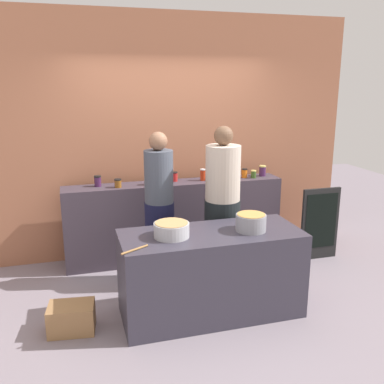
# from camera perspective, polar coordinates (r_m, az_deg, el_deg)

# --- Properties ---
(ground) EXTENTS (12.00, 12.00, 0.00)m
(ground) POSITION_cam_1_polar(r_m,az_deg,el_deg) (4.61, 1.25, -13.82)
(ground) COLOR gray
(storefront_wall) EXTENTS (4.80, 0.12, 3.00)m
(storefront_wall) POSITION_cam_1_polar(r_m,az_deg,el_deg) (5.50, -3.22, 7.33)
(storefront_wall) COLOR #A46446
(storefront_wall) RESTS_ON ground
(display_shelf) EXTENTS (2.70, 0.36, 0.99)m
(display_shelf) POSITION_cam_1_polar(r_m,az_deg,el_deg) (5.39, -2.23, -3.81)
(display_shelf) COLOR #3D323D
(display_shelf) RESTS_ON ground
(prep_table) EXTENTS (1.70, 0.70, 0.82)m
(prep_table) POSITION_cam_1_polar(r_m,az_deg,el_deg) (4.17, 2.53, -10.71)
(prep_table) COLOR #35313E
(prep_table) RESTS_ON ground
(preserve_jar_0) EXTENTS (0.08, 0.08, 0.13)m
(preserve_jar_0) POSITION_cam_1_polar(r_m,az_deg,el_deg) (5.15, -12.40, 1.43)
(preserve_jar_0) COLOR #431F45
(preserve_jar_0) RESTS_ON display_shelf
(preserve_jar_1) EXTENTS (0.08, 0.08, 0.10)m
(preserve_jar_1) POSITION_cam_1_polar(r_m,az_deg,el_deg) (5.06, -9.80, 1.17)
(preserve_jar_1) COLOR brown
(preserve_jar_1) RESTS_ON display_shelf
(preserve_jar_2) EXTENTS (0.08, 0.08, 0.10)m
(preserve_jar_2) POSITION_cam_1_polar(r_m,az_deg,el_deg) (5.14, -5.68, 1.54)
(preserve_jar_2) COLOR #D37005
(preserve_jar_2) RESTS_ON display_shelf
(preserve_jar_3) EXTENTS (0.07, 0.07, 0.14)m
(preserve_jar_3) POSITION_cam_1_polar(r_m,az_deg,el_deg) (5.15, -4.05, 1.84)
(preserve_jar_3) COLOR #5A1A52
(preserve_jar_3) RESTS_ON display_shelf
(preserve_jar_4) EXTENTS (0.08, 0.08, 0.12)m
(preserve_jar_4) POSITION_cam_1_polar(r_m,az_deg,el_deg) (5.30, -2.36, 2.06)
(preserve_jar_4) COLOR #AE211F
(preserve_jar_4) RESTS_ON display_shelf
(preserve_jar_5) EXTENTS (0.07, 0.07, 0.15)m
(preserve_jar_5) POSITION_cam_1_polar(r_m,az_deg,el_deg) (5.33, 1.45, 2.31)
(preserve_jar_5) COLOR #B12E14
(preserve_jar_5) RESTS_ON display_shelf
(preserve_jar_6) EXTENTS (0.07, 0.07, 0.14)m
(preserve_jar_6) POSITION_cam_1_polar(r_m,az_deg,el_deg) (5.35, 3.28, 2.28)
(preserve_jar_6) COLOR olive
(preserve_jar_6) RESTS_ON display_shelf
(preserve_jar_7) EXTENTS (0.08, 0.08, 0.12)m
(preserve_jar_7) POSITION_cam_1_polar(r_m,az_deg,el_deg) (5.53, 6.96, 2.50)
(preserve_jar_7) COLOR orange
(preserve_jar_7) RESTS_ON display_shelf
(preserve_jar_8) EXTENTS (0.07, 0.07, 0.10)m
(preserve_jar_8) POSITION_cam_1_polar(r_m,az_deg,el_deg) (5.53, 8.16, 2.38)
(preserve_jar_8) COLOR #395922
(preserve_jar_8) RESTS_ON display_shelf
(preserve_jar_9) EXTENTS (0.09, 0.09, 0.14)m
(preserve_jar_9) POSITION_cam_1_polar(r_m,az_deg,el_deg) (5.66, 9.33, 2.80)
(preserve_jar_9) COLOR #48224D
(preserve_jar_9) RESTS_ON display_shelf
(cooking_pot_left) EXTENTS (0.32, 0.32, 0.14)m
(cooking_pot_left) POSITION_cam_1_polar(r_m,az_deg,el_deg) (3.88, -2.73, -5.03)
(cooking_pot_left) COLOR #B7B7BC
(cooking_pot_left) RESTS_ON prep_table
(cooking_pot_center) EXTENTS (0.29, 0.29, 0.16)m
(cooking_pot_center) POSITION_cam_1_polar(r_m,az_deg,el_deg) (4.07, 7.82, -4.03)
(cooking_pot_center) COLOR gray
(cooking_pot_center) RESTS_ON prep_table
(wooden_spoon) EXTENTS (0.25, 0.15, 0.02)m
(wooden_spoon) POSITION_cam_1_polar(r_m,az_deg,el_deg) (3.62, -7.61, -7.59)
(wooden_spoon) COLOR #9E703D
(wooden_spoon) RESTS_ON prep_table
(cook_with_tongs) EXTENTS (0.32, 0.32, 1.68)m
(cook_with_tongs) POSITION_cam_1_polar(r_m,az_deg,el_deg) (4.69, -4.33, -3.14)
(cook_with_tongs) COLOR #171837
(cook_with_tongs) RESTS_ON ground
(cook_in_cap) EXTENTS (0.38, 0.38, 1.74)m
(cook_in_cap) POSITION_cam_1_polar(r_m,az_deg,el_deg) (4.65, 4.02, -3.03)
(cook_in_cap) COLOR black
(cook_in_cap) RESTS_ON ground
(bread_crate) EXTENTS (0.44, 0.33, 0.26)m
(bread_crate) POSITION_cam_1_polar(r_m,az_deg,el_deg) (4.16, -15.68, -15.79)
(bread_crate) COLOR #986E44
(bread_crate) RESTS_ON ground
(chalkboard_sign) EXTENTS (0.50, 0.05, 0.91)m
(chalkboard_sign) POSITION_cam_1_polar(r_m,az_deg,el_deg) (5.60, 16.61, -4.03)
(chalkboard_sign) COLOR black
(chalkboard_sign) RESTS_ON ground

